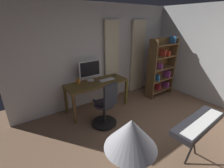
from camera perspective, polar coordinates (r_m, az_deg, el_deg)
ground_plane at (r=3.20m, az=27.75°, el=-24.26°), size 7.56×7.56×0.00m
back_room_partition at (r=4.38m, az=-4.15°, el=10.40°), size 4.81×0.10×2.61m
curtain_left_panel at (r=5.10m, az=9.15°, el=9.59°), size 0.50×0.06×2.21m
curtain_right_panel at (r=4.49m, az=-0.08°, el=8.15°), size 0.45×0.06×2.21m
desk at (r=3.99m, az=-5.45°, el=-0.59°), size 1.57×0.62×0.75m
office_chair at (r=3.41m, az=-2.11°, el=-8.20°), size 0.56×0.56×1.03m
computer_monitor at (r=3.99m, az=-7.98°, el=5.27°), size 0.57×0.18×0.52m
computer_keyboard at (r=4.06m, az=-1.95°, el=1.57°), size 0.42×0.13×0.02m
computer_mouse at (r=4.35m, az=0.55°, el=3.07°), size 0.06×0.10×0.04m
mug_tea at (r=3.93m, az=-12.12°, el=0.97°), size 0.14×0.09×0.11m
bookshelf at (r=4.96m, az=17.10°, el=5.64°), size 0.93×0.30×1.76m
piano_keyboard at (r=2.83m, az=28.95°, el=-12.57°), size 1.13×0.38×0.78m
floor_lamp at (r=1.06m, az=6.38°, el=-25.89°), size 0.31×0.31×1.70m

